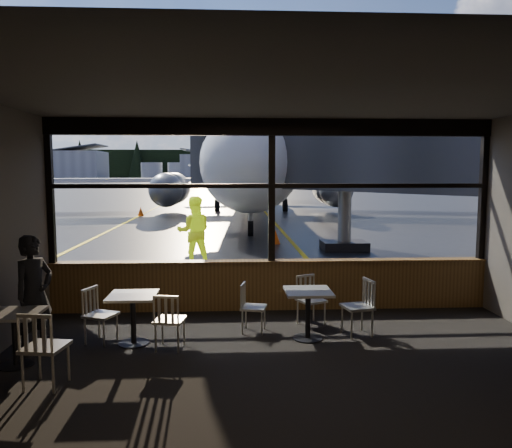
{
  "coord_description": "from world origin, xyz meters",
  "views": [
    {
      "loc": [
        -0.77,
        -9.04,
        2.56
      ],
      "look_at": [
        -0.23,
        1.0,
        1.5
      ],
      "focal_mm": 35.0,
      "sensor_mm": 36.0,
      "label": 1
    }
  ],
  "objects": [
    {
      "name": "mullion_right",
      "position": [
        3.95,
        0.0,
        2.2
      ],
      "size": [
        0.12,
        0.12,
        2.6
      ],
      "primitive_type": "cube",
      "color": "black",
      "rests_on": "ground"
    },
    {
      "name": "chair_near_n",
      "position": [
        0.58,
        -0.99,
        0.42
      ],
      "size": [
        0.61,
        0.61,
        0.84
      ],
      "primitive_type": null,
      "rotation": [
        0.0,
        0.0,
        3.58
      ],
      "color": "beige",
      "rests_on": "carpet_floor"
    },
    {
      "name": "hangar_left",
      "position": [
        -70.0,
        180.0,
        5.5
      ],
      "size": [
        45.0,
        18.0,
        11.0
      ],
      "primitive_type": null,
      "color": "silver",
      "rests_on": "ground_plane"
    },
    {
      "name": "window_sill",
      "position": [
        0.0,
        0.0,
        0.45
      ],
      "size": [
        8.0,
        0.28,
        0.9
      ],
      "primitive_type": "cube",
      "color": "#553719",
      "rests_on": "ground"
    },
    {
      "name": "mullion_centre",
      "position": [
        0.0,
        0.0,
        2.2
      ],
      "size": [
        0.12,
        0.12,
        2.6
      ],
      "primitive_type": "cube",
      "color": "black",
      "rests_on": "ground"
    },
    {
      "name": "window_transom",
      "position": [
        0.0,
        0.0,
        2.3
      ],
      "size": [
        8.0,
        0.1,
        0.08
      ],
      "primitive_type": "cube",
      "color": "black",
      "rests_on": "ground"
    },
    {
      "name": "window_header",
      "position": [
        0.0,
        0.0,
        3.35
      ],
      "size": [
        8.0,
        0.18,
        0.3
      ],
      "primitive_type": "cube",
      "color": "black",
      "rests_on": "ground"
    },
    {
      "name": "ground_plane",
      "position": [
        0.0,
        120.0,
        0.0
      ],
      "size": [
        520.0,
        520.0,
        0.0
      ],
      "primitive_type": "plane",
      "color": "black",
      "rests_on": "ground"
    },
    {
      "name": "jet_bridge",
      "position": [
        3.6,
        5.5,
        2.32
      ],
      "size": [
        8.69,
        10.62,
        4.63
      ],
      "primitive_type": null,
      "color": "#272729",
      "rests_on": "ground_plane"
    },
    {
      "name": "hangar_right",
      "position": [
        60.0,
        178.0,
        6.0
      ],
      "size": [
        50.0,
        20.0,
        12.0
      ],
      "primitive_type": null,
      "color": "silver",
      "rests_on": "ground_plane"
    },
    {
      "name": "chair_left_s",
      "position": [
        -2.95,
        -3.2,
        0.48
      ],
      "size": [
        0.6,
        0.6,
        0.96
      ],
      "primitive_type": null,
      "rotation": [
        0.0,
        0.0,
        -0.16
      ],
      "color": "#BCB7AA",
      "rests_on": "carpet_floor"
    },
    {
      "name": "cone_wing",
      "position": [
        -5.91,
        20.08,
        0.26
      ],
      "size": [
        0.38,
        0.38,
        0.53
      ],
      "primitive_type": "cone",
      "color": "#F64D07",
      "rests_on": "ground_plane"
    },
    {
      "name": "hangar_mid",
      "position": [
        0.0,
        185.0,
        5.0
      ],
      "size": [
        38.0,
        15.0,
        10.0
      ],
      "primitive_type": null,
      "color": "silver",
      "rests_on": "ground_plane"
    },
    {
      "name": "treeline",
      "position": [
        0.0,
        210.0,
        6.0
      ],
      "size": [
        360.0,
        3.0,
        12.0
      ],
      "primitive_type": "cube",
      "color": "black",
      "rests_on": "ground_plane"
    },
    {
      "name": "passenger",
      "position": [
        -3.53,
        -1.99,
        0.84
      ],
      "size": [
        0.65,
        0.73,
        1.68
      ],
      "primitive_type": "imported",
      "rotation": [
        0.0,
        0.0,
        1.04
      ],
      "color": "black",
      "rests_on": "carpet_floor"
    },
    {
      "name": "ceiling",
      "position": [
        0.0,
        -3.0,
        3.5
      ],
      "size": [
        8.0,
        6.0,
        0.04
      ],
      "primitive_type": "cube",
      "color": "#38332D",
      "rests_on": "ground"
    },
    {
      "name": "cone_nose",
      "position": [
        0.86,
        8.48,
        0.25
      ],
      "size": [
        0.36,
        0.36,
        0.5
      ],
      "primitive_type": "cone",
      "color": "orange",
      "rests_on": "ground_plane"
    },
    {
      "name": "fuel_tank_b",
      "position": [
        -20.0,
        182.0,
        3.0
      ],
      "size": [
        8.0,
        8.0,
        6.0
      ],
      "primitive_type": "cylinder",
      "color": "silver",
      "rests_on": "ground_plane"
    },
    {
      "name": "cafe_table_left",
      "position": [
        -3.59,
        -2.53,
        0.36
      ],
      "size": [
        0.66,
        0.66,
        0.73
      ],
      "primitive_type": null,
      "color": "gray",
      "rests_on": "carpet_floor"
    },
    {
      "name": "chair_near_w",
      "position": [
        -0.39,
        -1.31,
        0.4
      ],
      "size": [
        0.52,
        0.52,
        0.8
      ],
      "primitive_type": null,
      "rotation": [
        0.0,
        0.0,
        -1.79
      ],
      "color": "#BAB4A8",
      "rests_on": "carpet_floor"
    },
    {
      "name": "chair_mid_s",
      "position": [
        -1.63,
        -2.0,
        0.42
      ],
      "size": [
        0.53,
        0.53,
        0.85
      ],
      "primitive_type": null,
      "rotation": [
        0.0,
        0.0,
        -0.17
      ],
      "color": "beige",
      "rests_on": "carpet_floor"
    },
    {
      "name": "cafe_table_mid",
      "position": [
        -2.2,
        -1.77,
        0.38
      ],
      "size": [
        0.69,
        0.69,
        0.76
      ],
      "primitive_type": null,
      "color": "#A29D95",
      "rests_on": "carpet_floor"
    },
    {
      "name": "chair_near_e",
      "position": [
        1.22,
        -1.54,
        0.45
      ],
      "size": [
        0.58,
        0.58,
        0.9
      ],
      "primitive_type": null,
      "rotation": [
        0.0,
        0.0,
        1.77
      ],
      "color": "#AAA499",
      "rests_on": "carpet_floor"
    },
    {
      "name": "fuel_tank_c",
      "position": [
        -10.0,
        182.0,
        3.0
      ],
      "size": [
        8.0,
        8.0,
        6.0
      ],
      "primitive_type": "cylinder",
      "color": "silver",
      "rests_on": "ground_plane"
    },
    {
      "name": "chair_mid_w",
      "position": [
        -2.69,
        -1.68,
        0.42
      ],
      "size": [
        0.6,
        0.6,
        0.84
      ],
      "primitive_type": null,
      "rotation": [
        0.0,
        0.0,
        -1.96
      ],
      "color": "beige",
      "rests_on": "carpet_floor"
    },
    {
      "name": "ground_crew",
      "position": [
        -1.72,
        4.32,
        0.95
      ],
      "size": [
        0.99,
        0.81,
        1.91
      ],
      "primitive_type": "imported",
      "rotation": [
        0.0,
        0.0,
        3.24
      ],
      "color": "#BFF219",
      "rests_on": "ground_plane"
    },
    {
      "name": "fuel_tank_a",
      "position": [
        -30.0,
        182.0,
        3.0
      ],
      "size": [
        8.0,
        8.0,
        6.0
      ],
      "primitive_type": "cylinder",
      "color": "silver",
      "rests_on": "ground_plane"
    },
    {
      "name": "airliner",
      "position": [
        0.61,
        22.35,
        5.28
      ],
      "size": [
        30.37,
        35.86,
        10.57
      ],
      "primitive_type": null,
      "rotation": [
        0.0,
        0.0,
        -0.05
      ],
      "color": "white",
      "rests_on": "ground_plane"
    },
    {
      "name": "mullion_left",
      "position": [
        -3.95,
        0.0,
        2.2
      ],
      "size": [
        0.12,
        0.12,
        2.6
      ],
      "primitive_type": "cube",
      "color": "black",
      "rests_on": "ground"
    },
    {
      "name": "wall_back",
      "position": [
        0.0,
        -6.0,
        1.75
      ],
      "size": [
        8.0,
        0.04,
        3.5
      ],
      "primitive_type": "cube",
      "color": "#4E463F",
      "rests_on": "ground"
    },
    {
      "name": "cafe_table_near",
      "position": [
        0.42,
        -1.68,
        0.38
      ],
      "size": [
        0.7,
        0.7,
        0.77
      ],
      "primitive_type": null,
      "color": "#A49F97",
      "rests_on": "carpet_floor"
    },
    {
      "name": "carpet_floor",
      "position": [
        0.0,
        -3.0,
        0.01
      ],
      "size": [
        8.0,
        6.0,
        0.01
      ],
      "primitive_type": "cube",
      "color": "black",
      "rests_on": "ground"
    }
  ]
}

